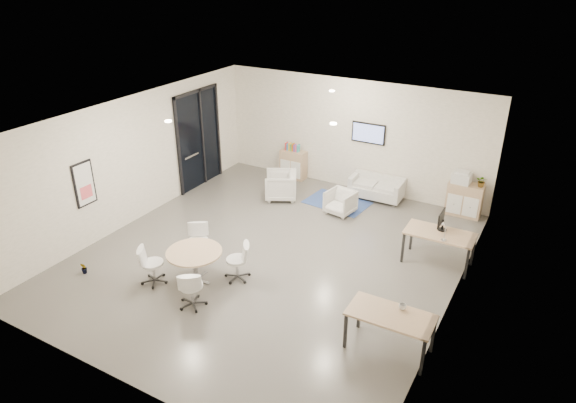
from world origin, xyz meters
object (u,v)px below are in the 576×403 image
(sideboard_left, at_px, (293,164))
(desk_front, at_px, (391,318))
(round_table, at_px, (194,255))
(armchair_right, at_px, (340,201))
(desk_rear, at_px, (440,236))
(sideboard_right, at_px, (464,200))
(armchair_left, at_px, (281,184))
(loveseat, at_px, (377,188))

(sideboard_left, distance_m, desk_front, 7.88)
(sideboard_left, distance_m, round_table, 5.98)
(armchair_right, height_order, desk_front, desk_front)
(desk_rear, bearing_deg, desk_front, -90.77)
(sideboard_right, height_order, desk_front, sideboard_right)
(armchair_left, bearing_deg, loveseat, 91.81)
(sideboard_right, height_order, loveseat, sideboard_right)
(desk_rear, height_order, round_table, desk_rear)
(sideboard_right, height_order, desk_rear, sideboard_right)
(desk_rear, distance_m, desk_front, 3.21)
(desk_front, bearing_deg, armchair_left, 136.09)
(sideboard_right, distance_m, round_table, 7.25)
(sideboard_left, relative_size, sideboard_right, 0.98)
(armchair_left, bearing_deg, sideboard_left, 167.55)
(round_table, bearing_deg, armchair_right, 72.89)
(sideboard_left, relative_size, desk_front, 0.60)
(round_table, bearing_deg, armchair_left, 96.51)
(desk_front, bearing_deg, round_table, 178.70)
(sideboard_left, distance_m, armchair_right, 2.73)
(sideboard_left, relative_size, desk_rear, 0.59)
(loveseat, relative_size, desk_rear, 0.99)
(armchair_left, bearing_deg, sideboard_right, 79.48)
(armchair_right, relative_size, round_table, 0.60)
(desk_rear, bearing_deg, loveseat, 131.90)
(armchair_left, height_order, armchair_right, armchair_left)
(sideboard_left, xyz_separation_m, sideboard_right, (5.14, -0.01, 0.01))
(armchair_left, bearing_deg, round_table, -21.28)
(desk_rear, bearing_deg, sideboard_right, 89.78)
(armchair_left, height_order, desk_front, armchair_left)
(loveseat, relative_size, armchair_left, 1.72)
(loveseat, height_order, round_table, round_table)
(armchair_right, relative_size, desk_front, 0.48)
(loveseat, relative_size, round_table, 1.28)
(sideboard_right, height_order, round_table, sideboard_right)
(armchair_left, xyz_separation_m, desk_rear, (4.76, -1.26, 0.26))
(sideboard_left, distance_m, sideboard_right, 5.14)
(armchair_right, bearing_deg, loveseat, 79.03)
(loveseat, xyz_separation_m, desk_rear, (2.40, -2.60, 0.40))
(loveseat, xyz_separation_m, desk_front, (2.40, -5.81, 0.38))
(sideboard_left, height_order, desk_front, sideboard_left)
(armchair_right, bearing_deg, desk_front, -47.61)
(sideboard_left, bearing_deg, desk_rear, -27.96)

